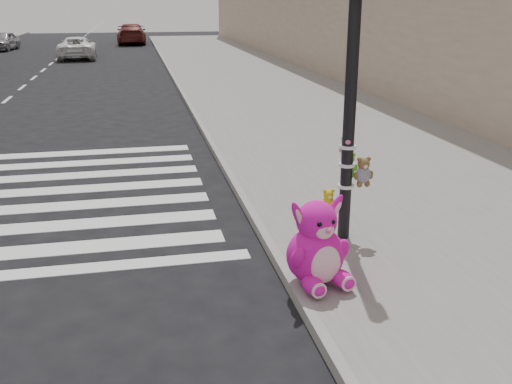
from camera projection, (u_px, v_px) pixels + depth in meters
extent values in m
plane|color=black|center=(164.00, 337.00, 5.86)|extent=(120.00, 120.00, 0.00)
cube|color=slate|center=(322.00, 120.00, 16.09)|extent=(7.00, 80.00, 0.14)
cube|color=gray|center=(201.00, 126.00, 15.41)|extent=(0.12, 80.00, 0.15)
cylinder|color=black|center=(351.00, 94.00, 7.36)|extent=(0.16, 0.16, 4.00)
cylinder|color=white|center=(346.00, 186.00, 7.76)|extent=(0.22, 0.22, 0.04)
cylinder|color=white|center=(347.00, 165.00, 7.66)|extent=(0.22, 0.22, 0.04)
cylinder|color=white|center=(348.00, 147.00, 7.58)|extent=(0.22, 0.22, 0.04)
ellipsoid|color=#E913AC|center=(313.00, 288.00, 6.36)|extent=(0.30, 0.40, 0.19)
ellipsoid|color=#E913AC|center=(342.00, 282.00, 6.52)|extent=(0.30, 0.40, 0.19)
ellipsoid|color=#E913AC|center=(315.00, 255.00, 6.62)|extent=(0.80, 0.72, 0.69)
ellipsoid|color=#F9BFD1|center=(326.00, 265.00, 6.42)|extent=(0.40, 0.22, 0.45)
sphere|color=#E913AC|center=(317.00, 221.00, 6.48)|extent=(0.56, 0.56, 0.47)
ellipsoid|color=#E913AC|center=(299.00, 218.00, 6.39)|extent=(0.34, 0.17, 0.47)
ellipsoid|color=#E913AC|center=(332.00, 212.00, 6.56)|extent=(0.34, 0.17, 0.47)
imported|color=white|center=(77.00, 48.00, 33.53)|extent=(2.26, 4.64, 1.27)
imported|color=#581C19|center=(132.00, 34.00, 44.75)|extent=(2.25, 5.38, 1.55)
imported|color=#A3A3A7|center=(3.00, 41.00, 39.08)|extent=(1.95, 3.88, 1.27)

